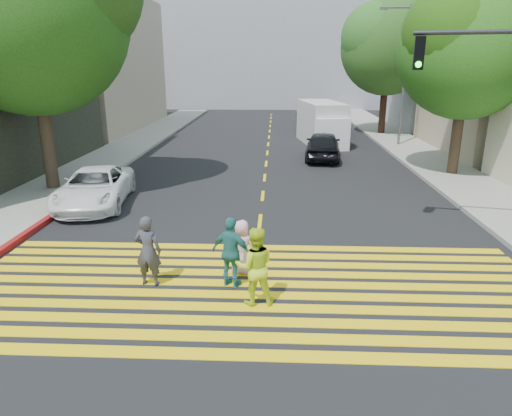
# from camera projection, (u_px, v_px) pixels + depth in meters

# --- Properties ---
(ground) EXTENTS (120.00, 120.00, 0.00)m
(ground) POSITION_uv_depth(u_px,v_px,m) (250.00, 319.00, 9.18)
(ground) COLOR black
(sidewalk_left) EXTENTS (3.00, 40.00, 0.15)m
(sidewalk_left) POSITION_uv_depth(u_px,v_px,m) (141.00, 140.00, 30.46)
(sidewalk_left) COLOR gray
(sidewalk_left) RESTS_ON ground
(sidewalk_right) EXTENTS (3.00, 60.00, 0.15)m
(sidewalk_right) POSITION_uv_depth(u_px,v_px,m) (434.00, 164.00, 23.09)
(sidewalk_right) COLOR gray
(sidewalk_right) RESTS_ON ground
(curb_red) EXTENTS (0.20, 8.00, 0.16)m
(curb_red) POSITION_uv_depth(u_px,v_px,m) (53.00, 216.00, 15.15)
(curb_red) COLOR maroon
(curb_red) RESTS_ON ground
(crosswalk) EXTENTS (13.40, 5.30, 0.01)m
(crosswalk) POSITION_uv_depth(u_px,v_px,m) (253.00, 289.00, 10.39)
(crosswalk) COLOR yellow
(crosswalk) RESTS_ON ground
(lane_line) EXTENTS (0.12, 34.40, 0.01)m
(lane_line) POSITION_uv_depth(u_px,v_px,m) (269.00, 140.00, 30.61)
(lane_line) COLOR yellow
(lane_line) RESTS_ON ground
(building_left_tan) EXTENTS (12.00, 16.00, 10.00)m
(building_left_tan) POSITION_uv_depth(u_px,v_px,m) (62.00, 63.00, 35.00)
(building_left_tan) COLOR tan
(building_left_tan) RESTS_ON ground
(building_right_grey) EXTENTS (10.00, 10.00, 10.00)m
(building_right_grey) POSITION_uv_depth(u_px,v_px,m) (462.00, 63.00, 35.62)
(building_right_grey) COLOR gray
(building_right_grey) RESTS_ON ground
(backdrop_block) EXTENTS (30.00, 8.00, 12.00)m
(backdrop_block) POSITION_uv_depth(u_px,v_px,m) (273.00, 54.00, 53.09)
(backdrop_block) COLOR gray
(backdrop_block) RESTS_ON ground
(tree_left) EXTENTS (8.30, 7.72, 10.28)m
(tree_left) POSITION_uv_depth(u_px,v_px,m) (31.00, 5.00, 16.45)
(tree_left) COLOR #2E1F18
(tree_left) RESTS_ON ground
(tree_right_near) EXTENTS (7.74, 7.74, 8.63)m
(tree_right_near) POSITION_uv_depth(u_px,v_px,m) (470.00, 41.00, 19.24)
(tree_right_near) COLOR black
(tree_right_near) RESTS_ON ground
(tree_right_far) EXTENTS (8.09, 7.90, 9.41)m
(tree_right_far) POSITION_uv_depth(u_px,v_px,m) (389.00, 42.00, 31.23)
(tree_right_far) COLOR #3C2516
(tree_right_far) RESTS_ON ground
(pedestrian_man) EXTENTS (0.65, 0.47, 1.68)m
(pedestrian_man) POSITION_uv_depth(u_px,v_px,m) (148.00, 251.00, 10.38)
(pedestrian_man) COLOR #363643
(pedestrian_man) RESTS_ON ground
(pedestrian_woman) EXTENTS (0.91, 0.75, 1.72)m
(pedestrian_woman) POSITION_uv_depth(u_px,v_px,m) (255.00, 266.00, 9.54)
(pedestrian_woman) COLOR #CCEB25
(pedestrian_woman) RESTS_ON ground
(pedestrian_child) EXTENTS (0.76, 0.61, 1.36)m
(pedestrian_child) POSITION_uv_depth(u_px,v_px,m) (242.00, 247.00, 11.02)
(pedestrian_child) COLOR #EEB6C8
(pedestrian_child) RESTS_ON ground
(pedestrian_extra) EXTENTS (1.06, 0.75, 1.66)m
(pedestrian_extra) POSITION_uv_depth(u_px,v_px,m) (232.00, 253.00, 10.30)
(pedestrian_extra) COLOR #297477
(pedestrian_extra) RESTS_ON ground
(white_sedan) EXTENTS (2.81, 5.02, 1.33)m
(white_sedan) POSITION_uv_depth(u_px,v_px,m) (95.00, 187.00, 16.41)
(white_sedan) COLOR white
(white_sedan) RESTS_ON ground
(dark_car_near) EXTENTS (2.24, 4.59, 1.51)m
(dark_car_near) POSITION_uv_depth(u_px,v_px,m) (323.00, 145.00, 24.37)
(dark_car_near) COLOR black
(dark_car_near) RESTS_ON ground
(silver_car) EXTENTS (2.75, 5.32, 1.47)m
(silver_car) POSITION_uv_depth(u_px,v_px,m) (311.00, 115.00, 39.00)
(silver_car) COLOR #AEB2B7
(silver_car) RESTS_ON ground
(dark_car_parked) EXTENTS (1.47, 4.01, 1.31)m
(dark_car_parked) POSITION_uv_depth(u_px,v_px,m) (335.00, 125.00, 33.32)
(dark_car_parked) COLOR black
(dark_car_parked) RESTS_ON ground
(white_van) EXTENTS (2.91, 5.83, 2.63)m
(white_van) POSITION_uv_depth(u_px,v_px,m) (322.00, 124.00, 28.85)
(white_van) COLOR silver
(white_van) RESTS_ON ground
(street_lamp) EXTENTS (1.84, 0.23, 8.16)m
(street_lamp) POSITION_uv_depth(u_px,v_px,m) (402.00, 68.00, 26.92)
(street_lamp) COLOR slate
(street_lamp) RESTS_ON ground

